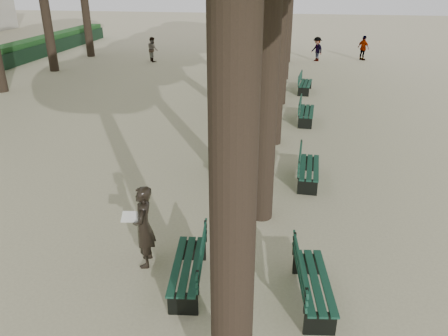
# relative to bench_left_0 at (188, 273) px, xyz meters

# --- Properties ---
(ground) EXTENTS (120.00, 120.00, 0.00)m
(ground) POSITION_rel_bench_left_0_xyz_m (-0.37, -0.27, -0.27)
(ground) COLOR #B9B08C
(ground) RESTS_ON ground
(bench_left_0) EXTENTS (0.77, 1.85, 0.92)m
(bench_left_0) POSITION_rel_bench_left_0_xyz_m (0.00, 0.00, 0.00)
(bench_left_0) COLOR black
(bench_left_0) RESTS_ON ground
(bench_left_1) EXTENTS (0.68, 1.83, 0.92)m
(bench_left_1) POSITION_rel_bench_left_0_xyz_m (0.00, 5.22, 0.00)
(bench_left_1) COLOR black
(bench_left_1) RESTS_ON ground
(bench_left_2) EXTENTS (0.69, 1.83, 0.92)m
(bench_left_2) POSITION_rel_bench_left_0_xyz_m (0.00, 10.71, 0.00)
(bench_left_2) COLOR black
(bench_left_2) RESTS_ON ground
(bench_left_3) EXTENTS (0.67, 1.83, 0.92)m
(bench_left_3) POSITION_rel_bench_left_0_xyz_m (0.00, 15.60, 0.00)
(bench_left_3) COLOR black
(bench_left_3) RESTS_ON ground
(bench_right_0) EXTENTS (0.79, 1.86, 0.92)m
(bench_right_0) POSITION_rel_bench_left_0_xyz_m (2.27, -0.09, 0.00)
(bench_right_0) COLOR black
(bench_right_0) RESTS_ON ground
(bench_right_1) EXTENTS (0.64, 1.82, 0.92)m
(bench_right_1) POSITION_rel_bench_left_0_xyz_m (2.27, 4.80, 0.00)
(bench_right_1) COLOR black
(bench_right_1) RESTS_ON ground
(bench_right_2) EXTENTS (0.67, 1.83, 0.92)m
(bench_right_2) POSITION_rel_bench_left_0_xyz_m (2.27, 10.18, 0.00)
(bench_right_2) COLOR black
(bench_right_2) RESTS_ON ground
(bench_right_3) EXTENTS (0.74, 1.85, 0.92)m
(bench_right_3) POSITION_rel_bench_left_0_xyz_m (2.27, 14.92, 0.00)
(bench_right_3) COLOR black
(bench_right_3) RESTS_ON ground
(man_with_map) EXTENTS (0.66, 0.73, 1.70)m
(man_with_map) POSITION_rel_bench_left_0_xyz_m (-0.98, 0.52, 0.58)
(man_with_map) COLOR black
(man_with_map) RESTS_ON ground
(pedestrian_b) EXTENTS (0.82, 0.99, 1.54)m
(pedestrian_b) POSITION_rel_bench_left_0_xyz_m (3.08, 23.40, 0.50)
(pedestrian_b) COLOR #262628
(pedestrian_b) RESTS_ON ground
(pedestrian_c) EXTENTS (0.83, 0.91, 1.58)m
(pedestrian_c) POSITION_rel_bench_left_0_xyz_m (6.12, 24.21, 0.52)
(pedestrian_c) COLOR #262628
(pedestrian_c) RESTS_ON ground
(pedestrian_a) EXTENTS (0.72, 0.78, 1.55)m
(pedestrian_a) POSITION_rel_bench_left_0_xyz_m (-7.48, 21.55, 0.51)
(pedestrian_a) COLOR #262628
(pedestrian_a) RESTS_ON ground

